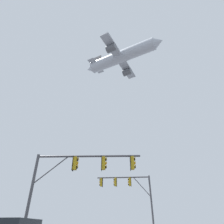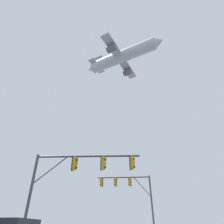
{
  "view_description": "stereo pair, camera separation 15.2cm",
  "coord_description": "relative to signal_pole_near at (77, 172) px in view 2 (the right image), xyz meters",
  "views": [
    {
      "loc": [
        0.58,
        -6.25,
        1.2
      ],
      "look_at": [
        0.56,
        17.42,
        15.57
      ],
      "focal_mm": 30.93,
      "sensor_mm": 36.0,
      "label": 1
    },
    {
      "loc": [
        0.73,
        -6.25,
        1.2
      ],
      "look_at": [
        0.56,
        17.42,
        15.57
      ],
      "focal_mm": 30.93,
      "sensor_mm": 36.0,
      "label": 2
    }
  ],
  "objects": [
    {
      "name": "signal_pole_near",
      "position": [
        0.0,
        0.0,
        0.0
      ],
      "size": [
        7.59,
        0.56,
        5.9
      ],
      "color": "#4C4C51",
      "rests_on": "ground"
    },
    {
      "name": "signal_pole_far",
      "position": [
        4.4,
        9.8,
        0.46
      ],
      "size": [
        6.21,
        0.75,
        6.59
      ],
      "color": "#4C4C51",
      "rests_on": "ground"
    },
    {
      "name": "airplane",
      "position": [
        5.1,
        24.65,
        38.18
      ],
      "size": [
        22.11,
        17.07,
        6.42
      ],
      "color": "#B7BCC6"
    }
  ]
}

